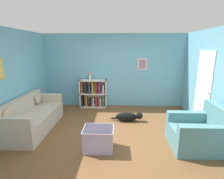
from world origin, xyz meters
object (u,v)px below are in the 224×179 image
at_px(couch, 33,118).
at_px(dog, 128,117).
at_px(coffee_table, 99,138).
at_px(vase, 90,75).
at_px(recliner_chair, 198,133).
at_px(bookshelf, 93,94).

relative_size(couch, dog, 2.16).
xyz_separation_m(coffee_table, vase, (-0.60, 2.72, 0.91)).
bearing_deg(recliner_chair, couch, 169.68).
height_order(coffee_table, vase, vase).
distance_m(bookshelf, recliner_chair, 3.69).
bearing_deg(dog, recliner_chair, -42.82).
height_order(bookshelf, dog, bookshelf).
height_order(couch, coffee_table, couch).
relative_size(couch, vase, 7.34).
height_order(couch, dog, couch).
xyz_separation_m(coffee_table, dog, (0.71, 1.48, -0.11)).
bearing_deg(coffee_table, vase, 102.36).
bearing_deg(dog, couch, -166.80).
height_order(bookshelf, recliner_chair, bookshelf).
distance_m(recliner_chair, coffee_table, 2.15).
xyz_separation_m(couch, coffee_table, (1.83, -0.88, -0.07)).
xyz_separation_m(bookshelf, recliner_chair, (2.64, -2.58, -0.15)).
xyz_separation_m(bookshelf, coffee_table, (0.50, -2.74, -0.23)).
relative_size(dog, vase, 3.39).
distance_m(couch, vase, 2.37).
distance_m(bookshelf, dog, 1.78).
distance_m(couch, bookshelf, 2.30).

